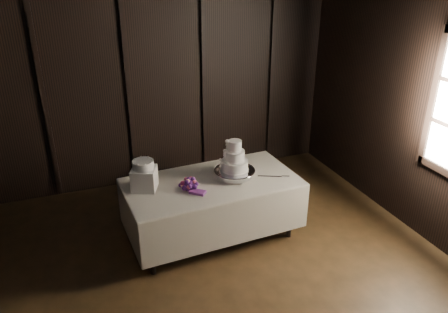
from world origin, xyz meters
TOP-DOWN VIEW (x-y plane):
  - room at (0.00, 0.00)m, footprint 6.08×7.08m
  - display_table at (0.60, 1.73)m, footprint 2.04×1.15m
  - cake_stand at (0.89, 1.74)m, footprint 0.51×0.51m
  - wedding_cake at (0.86, 1.73)m, footprint 0.36×0.31m
  - bouquet at (0.31, 1.64)m, footprint 0.46×0.47m
  - box_pedestal at (-0.15, 1.83)m, footprint 0.34×0.34m
  - small_cake at (-0.15, 1.83)m, footprint 0.30×0.30m
  - cake_knife at (1.28, 1.60)m, footprint 0.35×0.18m

SIDE VIEW (x-z plane):
  - display_table at x=0.60m, z-range 0.04..0.80m
  - cake_knife at x=1.28m, z-range 0.76..0.77m
  - cake_stand at x=0.89m, z-range 0.76..0.85m
  - bouquet at x=0.31m, z-range 0.73..0.91m
  - box_pedestal at x=-0.15m, z-range 0.76..1.01m
  - wedding_cake at x=0.86m, z-range 0.81..1.18m
  - small_cake at x=-0.15m, z-range 1.01..1.10m
  - room at x=0.00m, z-range -0.04..3.04m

